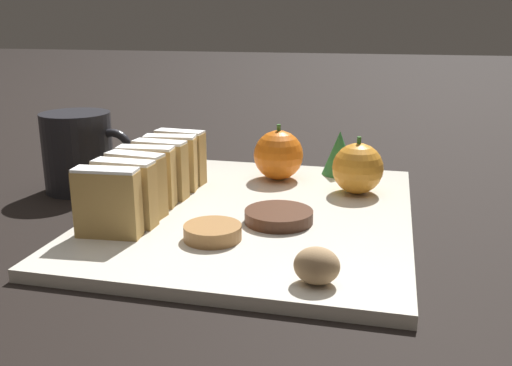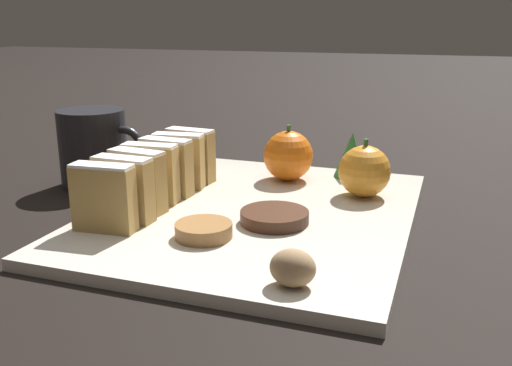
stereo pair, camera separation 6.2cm
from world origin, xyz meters
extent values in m
plane|color=black|center=(0.00, 0.00, 0.00)|extent=(6.00, 6.00, 0.00)
cube|color=silver|center=(0.00, 0.00, 0.01)|extent=(0.33, 0.40, 0.01)
cube|color=tan|center=(-0.12, -0.11, 0.04)|extent=(0.06, 0.03, 0.06)
cube|color=white|center=(-0.12, -0.11, 0.08)|extent=(0.06, 0.03, 0.00)
cube|color=tan|center=(-0.12, -0.08, 0.04)|extent=(0.06, 0.02, 0.06)
cube|color=white|center=(-0.12, -0.08, 0.08)|extent=(0.06, 0.02, 0.00)
cube|color=tan|center=(-0.12, -0.05, 0.04)|extent=(0.06, 0.03, 0.06)
cube|color=white|center=(-0.12, -0.05, 0.08)|extent=(0.06, 0.03, 0.00)
cube|color=tan|center=(-0.12, -0.02, 0.04)|extent=(0.06, 0.03, 0.06)
cube|color=white|center=(-0.12, -0.02, 0.08)|extent=(0.06, 0.03, 0.00)
cube|color=tan|center=(-0.12, 0.02, 0.04)|extent=(0.06, 0.02, 0.06)
cube|color=white|center=(-0.12, 0.02, 0.08)|extent=(0.06, 0.02, 0.00)
cube|color=tan|center=(-0.12, 0.05, 0.04)|extent=(0.06, 0.03, 0.06)
cube|color=white|center=(-0.12, 0.05, 0.08)|extent=(0.06, 0.03, 0.00)
cube|color=tan|center=(-0.12, 0.08, 0.04)|extent=(0.06, 0.03, 0.06)
cube|color=white|center=(-0.12, 0.08, 0.08)|extent=(0.06, 0.03, 0.00)
sphere|color=orange|center=(0.10, 0.09, 0.04)|extent=(0.06, 0.06, 0.06)
cylinder|color=#38702D|center=(0.10, 0.09, 0.08)|extent=(0.01, 0.01, 0.01)
sphere|color=orange|center=(0.00, 0.13, 0.04)|extent=(0.06, 0.06, 0.06)
cylinder|color=#38702D|center=(0.00, 0.13, 0.08)|extent=(0.01, 0.01, 0.01)
ellipsoid|color=tan|center=(0.09, -0.17, 0.03)|extent=(0.04, 0.03, 0.03)
cylinder|color=#472819|center=(0.03, -0.04, 0.02)|extent=(0.07, 0.07, 0.01)
cylinder|color=#A3703D|center=(-0.02, -0.10, 0.02)|extent=(0.06, 0.06, 0.01)
cone|color=#2D7538|center=(0.07, 0.17, 0.04)|extent=(0.05, 0.05, 0.06)
cylinder|color=#232328|center=(-0.25, 0.06, 0.05)|extent=(0.09, 0.09, 0.10)
torus|color=#232328|center=(-0.20, 0.06, 0.06)|extent=(0.05, 0.01, 0.05)
camera|label=1|loc=(0.14, -0.58, 0.22)|focal=40.00mm
camera|label=2|loc=(0.20, -0.56, 0.22)|focal=40.00mm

